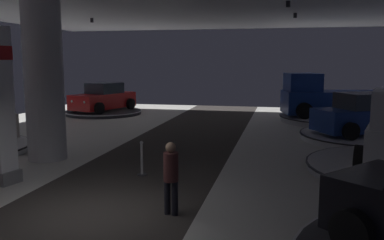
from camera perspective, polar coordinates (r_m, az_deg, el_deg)
The scene contains 10 objects.
ground at distance 9.32m, azimuth -13.84°, elevation -12.87°, with size 24.00×44.00×0.06m.
column_left at distance 14.51m, azimuth -19.69°, elevation 5.59°, with size 1.26×1.26×5.50m.
display_platform_deep_left at distance 26.21m, azimuth -12.06°, elevation 1.08°, with size 4.70×4.70×0.22m.
display_car_deep_left at distance 26.14m, azimuth -12.07°, elevation 2.96°, with size 3.20×4.55×1.71m.
display_platform_deep_right at distance 23.72m, azimuth 18.77°, elevation 0.20°, with size 5.68×5.68×0.31m.
pickup_truck_deep_right at distance 23.50m, azimuth 18.15°, elevation 2.79°, with size 5.62×3.52×2.30m.
display_platform_far_right at distance 18.65m, azimuth 22.68°, elevation -2.13°, with size 5.27×5.27×0.27m.
display_car_far_right at distance 18.50m, azimuth 22.75°, elevation 0.56°, with size 4.56×3.61×1.71m.
visitor_walking_near at distance 8.87m, azimuth -2.92°, elevation -7.40°, with size 0.32×0.32×1.59m.
stanchion_a at distance 12.07m, azimuth -6.91°, elevation -5.86°, with size 0.28×0.28×1.01m.
Camera 1 is at (3.93, -7.78, 3.29)m, focal length 38.81 mm.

